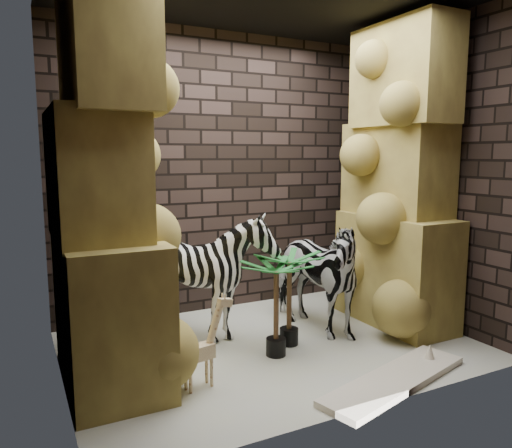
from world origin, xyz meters
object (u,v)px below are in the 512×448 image
zebra_left (207,282)px  giraffe_toy (198,343)px  zebra_right (311,265)px  palm_front (289,298)px  surfboard (395,380)px  palm_back (276,308)px

zebra_left → giraffe_toy: size_ratio=1.73×
zebra_right → palm_front: size_ratio=1.53×
zebra_right → giraffe_toy: bearing=-165.4°
palm_front → surfboard: 1.14m
palm_back → surfboard: bearing=-57.4°
surfboard → palm_back: bearing=107.4°
giraffe_toy → palm_front: size_ratio=0.81×
palm_front → palm_back: palm_front is taller
zebra_right → palm_front: 0.47m
zebra_left → giraffe_toy: bearing=-116.1°
giraffe_toy → palm_front: palm_front is taller
zebra_right → giraffe_toy: 1.54m
zebra_right → zebra_left: (-0.96, 0.25, -0.11)m
palm_front → palm_back: size_ratio=1.03×
palm_back → giraffe_toy: bearing=-161.9°
giraffe_toy → surfboard: giraffe_toy is taller
zebra_left → surfboard: bearing=-58.5°
surfboard → zebra_left: bearing=107.3°
zebra_left → palm_back: size_ratio=1.45×
palm_back → surfboard: size_ratio=0.57×
zebra_left → surfboard: (0.93, -1.47, -0.52)m
zebra_right → surfboard: bearing=-101.1°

